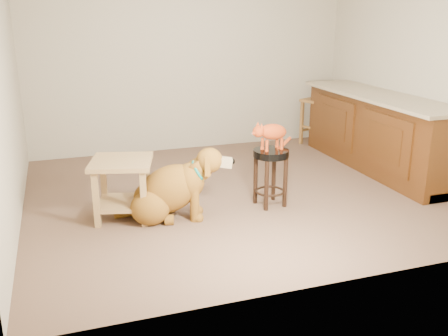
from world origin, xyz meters
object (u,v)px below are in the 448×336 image
object	(u,v)px
padded_stool	(271,166)
golden_retriever	(170,191)
tabby_kitten	(271,133)
wood_stool	(316,121)
side_table	(122,180)

from	to	relation	value
padded_stool	golden_retriever	distance (m)	1.05
tabby_kitten	padded_stool	bearing A→B (deg)	-5.72
padded_stool	wood_stool	size ratio (longest dim) A/B	0.87
wood_stool	side_table	distance (m)	3.61
padded_stool	tabby_kitten	xyz separation A→B (m)	(-0.01, -0.00, 0.35)
wood_stool	tabby_kitten	world-z (taller)	tabby_kitten
side_table	golden_retriever	bearing A→B (deg)	-19.11
padded_stool	wood_stool	distance (m)	2.60
side_table	golden_retriever	distance (m)	0.47
padded_stool	wood_stool	xyz separation A→B (m)	(1.62, 2.03, -0.07)
wood_stool	side_table	size ratio (longest dim) A/B	0.98
golden_retriever	tabby_kitten	distance (m)	1.13
padded_stool	golden_retriever	size ratio (longest dim) A/B	0.52
side_table	padded_stool	bearing A→B (deg)	-5.78
golden_retriever	wood_stool	bearing A→B (deg)	52.61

